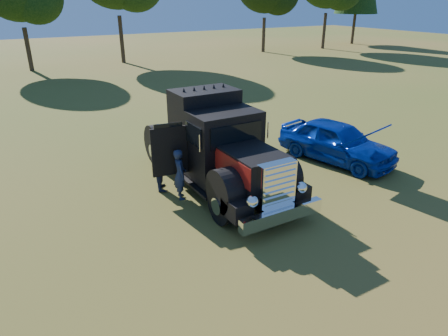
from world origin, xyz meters
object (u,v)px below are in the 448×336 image
diamond_t_truck (218,149)px  spectator_far (163,165)px  spectator_near (180,174)px  hotrod_coupe (337,141)px

diamond_t_truck → spectator_far: diamond_t_truck is taller
spectator_near → spectator_far: bearing=24.8°
hotrod_coupe → spectator_near: 6.29m
diamond_t_truck → hotrod_coupe: bearing=-3.4°
hotrod_coupe → spectator_near: bearing=178.7°
spectator_far → hotrod_coupe: bearing=-82.4°
hotrod_coupe → spectator_far: hotrod_coupe is taller
diamond_t_truck → spectator_near: diamond_t_truck is taller
spectator_near → hotrod_coupe: bearing=-79.2°
diamond_t_truck → hotrod_coupe: 4.93m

